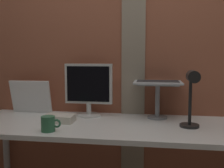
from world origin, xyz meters
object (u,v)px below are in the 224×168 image
Objects in this scene: whiteboard_panel at (31,97)px; coffee_mug at (49,124)px; laptop at (158,73)px; desk_lamp at (192,93)px; monitor at (89,87)px.

whiteboard_panel is 2.67× the size of coffee_mug.
laptop is 0.40m from desk_lamp.
laptop reaches higher than desk_lamp.
laptop is at bearing 2.77° from whiteboard_panel.
laptop reaches higher than monitor.
monitor is 0.51m from laptop.
whiteboard_panel is (-0.46, 0.03, -0.09)m from monitor.
laptop is at bearing 8.88° from monitor.
whiteboard_panel is 1.20m from desk_lamp.
monitor is at bearing 159.43° from desk_lamp.
desk_lamp is (0.19, -0.34, -0.09)m from laptop.
whiteboard_panel reaches higher than coffee_mug.
whiteboard_panel is at bearing 176.17° from monitor.
laptop is 0.86m from coffee_mug.
desk_lamp is (0.69, -0.26, 0.01)m from monitor.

